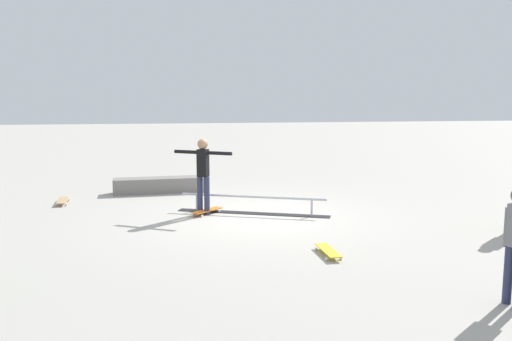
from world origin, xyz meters
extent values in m
plane|color=#ADA89E|center=(0.00, 0.00, 0.00)|extent=(60.00, 60.00, 0.00)
cube|color=black|center=(0.00, -0.24, 0.01)|extent=(3.17, 1.32, 0.01)
cylinder|color=#B7B7BC|center=(-1.18, 0.18, 0.18)|extent=(0.04, 0.04, 0.36)
cylinder|color=#B7B7BC|center=(1.17, -0.66, 0.18)|extent=(0.04, 0.04, 0.36)
cylinder|color=#B7B7BC|center=(0.00, -0.24, 0.36)|extent=(2.96, 1.09, 0.05)
cube|color=gray|center=(2.03, -2.91, 0.19)|extent=(2.39, 0.70, 0.38)
cylinder|color=#2D3351|center=(1.11, -0.33, 0.40)|extent=(0.16, 0.16, 0.81)
cylinder|color=#2D3351|center=(0.97, -0.26, 0.40)|extent=(0.16, 0.16, 0.81)
cube|color=black|center=(1.04, -0.29, 1.10)|extent=(0.27, 0.26, 0.57)
sphere|color=#A87A56|center=(1.04, -0.29, 1.49)|extent=(0.22, 0.22, 0.22)
cylinder|color=black|center=(1.37, -0.46, 1.31)|extent=(0.52, 0.31, 0.07)
cylinder|color=black|center=(0.70, -0.13, 1.31)|extent=(0.52, 0.31, 0.07)
cube|color=orange|center=(0.97, -0.31, 0.08)|extent=(0.71, 0.71, 0.02)
cylinder|color=white|center=(1.08, -0.04, 0.03)|extent=(0.06, 0.06, 0.05)
cylinder|color=white|center=(1.24, -0.20, 0.03)|extent=(0.06, 0.06, 0.05)
cylinder|color=white|center=(0.69, -0.42, 0.03)|extent=(0.06, 0.06, 0.05)
cylinder|color=white|center=(0.86, -0.59, 0.03)|extent=(0.06, 0.06, 0.05)
cylinder|color=#2D3351|center=(-2.52, 5.09, 0.37)|extent=(0.15, 0.15, 0.75)
cylinder|color=slate|center=(-2.49, 5.04, 0.96)|extent=(0.09, 0.09, 0.50)
cube|color=yellow|center=(-0.83, 2.85, 0.08)|extent=(0.26, 0.81, 0.02)
cylinder|color=white|center=(-0.70, 2.59, 0.03)|extent=(0.03, 0.06, 0.05)
cylinder|color=white|center=(-0.93, 2.57, 0.03)|extent=(0.03, 0.06, 0.05)
cylinder|color=white|center=(-0.74, 3.13, 0.03)|extent=(0.03, 0.06, 0.05)
cylinder|color=white|center=(-0.97, 3.11, 0.03)|extent=(0.03, 0.06, 0.05)
cube|color=tan|center=(4.23, -1.81, 0.08)|extent=(0.27, 0.82, 0.02)
cylinder|color=white|center=(4.09, -1.55, 0.03)|extent=(0.03, 0.06, 0.05)
cylinder|color=white|center=(4.32, -1.53, 0.03)|extent=(0.03, 0.06, 0.05)
cylinder|color=white|center=(4.14, -2.10, 0.03)|extent=(0.03, 0.06, 0.05)
cylinder|color=white|center=(4.37, -2.07, 0.03)|extent=(0.03, 0.06, 0.05)
camera|label=1|loc=(1.42, 11.26, 2.67)|focal=39.20mm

